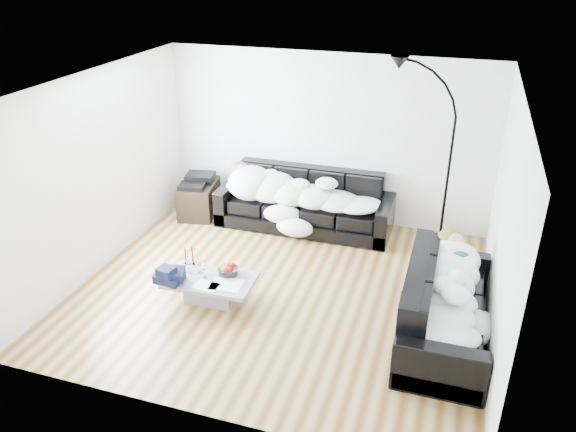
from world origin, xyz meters
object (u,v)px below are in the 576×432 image
(shoes, at_px, (418,295))
(stereo, at_px, (198,180))
(wine_glass_b, at_px, (190,266))
(wine_glass_c, at_px, (204,271))
(candle_right, at_px, (192,256))
(floor_lamp, at_px, (449,169))
(wine_glass_a, at_px, (200,266))
(sleeper_back, at_px, (304,190))
(fruit_bowl, at_px, (228,269))
(candle_left, at_px, (185,256))
(sofa_right, at_px, (447,303))
(coffee_table, at_px, (211,289))
(sleeper_right, at_px, (449,287))
(sofa_back, at_px, (305,201))
(av_cabinet, at_px, (199,199))

(shoes, relative_size, stereo, 1.04)
(wine_glass_b, distance_m, wine_glass_c, 0.22)
(candle_right, relative_size, floor_lamp, 0.11)
(wine_glass_b, relative_size, shoes, 0.41)
(wine_glass_a, height_order, floor_lamp, floor_lamp)
(sleeper_back, xyz_separation_m, fruit_bowl, (-0.36, -2.08, -0.25))
(wine_glass_c, height_order, candle_left, candle_left)
(sofa_right, height_order, wine_glass_c, sofa_right)
(coffee_table, distance_m, floor_lamp, 3.64)
(coffee_table, bearing_deg, sleeper_right, 3.36)
(sleeper_back, relative_size, sleeper_right, 1.25)
(floor_lamp, bearing_deg, wine_glass_b, -163.45)
(sofa_right, height_order, wine_glass_b, sofa_right)
(sleeper_back, bearing_deg, sofa_right, -42.70)
(sofa_back, xyz_separation_m, sleeper_right, (2.24, -2.12, 0.21))
(wine_glass_b, distance_m, shoes, 2.86)
(fruit_bowl, relative_size, av_cabinet, 0.32)
(wine_glass_b, bearing_deg, shoes, 15.37)
(wine_glass_b, xyz_separation_m, stereo, (-0.93, 2.15, 0.19))
(sofa_right, height_order, coffee_table, sofa_right)
(fruit_bowl, xyz_separation_m, wine_glass_a, (-0.34, -0.08, 0.02))
(wine_glass_b, xyz_separation_m, wine_glass_c, (0.22, -0.05, -0.00))
(av_cabinet, bearing_deg, floor_lamp, -8.04)
(wine_glass_b, bearing_deg, floor_lamp, 38.72)
(candle_right, height_order, shoes, candle_right)
(sofa_right, relative_size, candle_right, 8.53)
(sofa_right, bearing_deg, wine_glass_a, 91.68)
(sleeper_right, height_order, candle_left, sleeper_right)
(wine_glass_a, distance_m, av_cabinet, 2.37)
(coffee_table, distance_m, av_cabinet, 2.52)
(candle_right, bearing_deg, fruit_bowl, -9.40)
(sleeper_right, relative_size, floor_lamp, 0.77)
(wine_glass_b, bearing_deg, coffee_table, -9.52)
(sleeper_back, bearing_deg, wine_glass_a, -108.09)
(sofa_back, bearing_deg, coffee_table, -103.09)
(wine_glass_a, xyz_separation_m, stereo, (-1.05, 2.12, 0.19))
(wine_glass_b, height_order, candle_left, candle_left)
(wine_glass_b, relative_size, floor_lamp, 0.08)
(candle_left, xyz_separation_m, shoes, (2.88, 0.58, -0.37))
(wine_glass_b, height_order, floor_lamp, floor_lamp)
(sleeper_right, xyz_separation_m, floor_lamp, (-0.19, 2.19, 0.53))
(wine_glass_a, xyz_separation_m, shoes, (2.61, 0.72, -0.35))
(stereo, bearing_deg, sleeper_right, -37.76)
(coffee_table, relative_size, wine_glass_b, 5.78)
(coffee_table, distance_m, wine_glass_a, 0.31)
(wine_glass_a, distance_m, wine_glass_b, 0.12)
(sleeper_back, bearing_deg, coffee_table, -103.37)
(sleeper_right, bearing_deg, candle_right, 88.59)
(stereo, bearing_deg, shoes, -31.65)
(fruit_bowl, bearing_deg, candle_left, 173.82)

